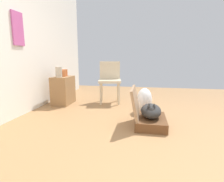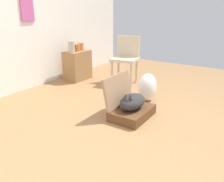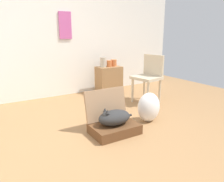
# 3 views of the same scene
# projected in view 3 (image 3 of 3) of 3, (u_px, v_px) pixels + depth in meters

# --- Properties ---
(ground_plane) EXTENTS (7.68, 7.68, 0.00)m
(ground_plane) POSITION_uv_depth(u_px,v_px,m) (90.00, 143.00, 2.64)
(ground_plane) COLOR #9E7247
(ground_plane) RESTS_ON ground
(wall_back) EXTENTS (6.40, 0.15, 2.60)m
(wall_back) POSITION_uv_depth(u_px,v_px,m) (36.00, 31.00, 4.17)
(wall_back) COLOR silver
(wall_back) RESTS_ON ground
(suitcase_base) EXTENTS (0.60, 0.42, 0.13)m
(suitcase_base) POSITION_uv_depth(u_px,v_px,m) (114.00, 129.00, 2.89)
(suitcase_base) COLOR brown
(suitcase_base) RESTS_ON ground
(suitcase_lid) EXTENTS (0.60, 0.12, 0.42)m
(suitcase_lid) POSITION_uv_depth(u_px,v_px,m) (106.00, 104.00, 3.00)
(suitcase_lid) COLOR #9B7756
(suitcase_lid) RESTS_ON suitcase_base
(cat) EXTENTS (0.52, 0.28, 0.23)m
(cat) POSITION_uv_depth(u_px,v_px,m) (114.00, 117.00, 2.84)
(cat) COLOR #2D2D2D
(cat) RESTS_ON suitcase_base
(plastic_bag_white) EXTENTS (0.35, 0.27, 0.43)m
(plastic_bag_white) POSITION_uv_depth(u_px,v_px,m) (149.00, 107.00, 3.25)
(plastic_bag_white) COLOR white
(plastic_bag_white) RESTS_ON ground
(side_table) EXTENTS (0.51, 0.34, 0.57)m
(side_table) POSITION_uv_depth(u_px,v_px,m) (109.00, 80.00, 4.77)
(side_table) COLOR olive
(side_table) RESTS_ON ground
(vase_tall) EXTENTS (0.13, 0.13, 0.20)m
(vase_tall) POSITION_uv_depth(u_px,v_px,m) (103.00, 62.00, 4.62)
(vase_tall) COLOR #B7AD99
(vase_tall) RESTS_ON side_table
(vase_short) EXTENTS (0.13, 0.13, 0.14)m
(vase_short) POSITION_uv_depth(u_px,v_px,m) (114.00, 63.00, 4.76)
(vase_short) COLOR #CC6B38
(vase_short) RESTS_ON side_table
(vase_round) EXTENTS (0.11, 0.11, 0.13)m
(vase_round) POSITION_uv_depth(u_px,v_px,m) (109.00, 64.00, 4.67)
(vase_round) COLOR #CC6B38
(vase_round) RESTS_ON side_table
(chair) EXTENTS (0.50, 0.53, 0.88)m
(chair) POSITION_uv_depth(u_px,v_px,m) (149.00, 76.00, 4.10)
(chair) COLOR beige
(chair) RESTS_ON ground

